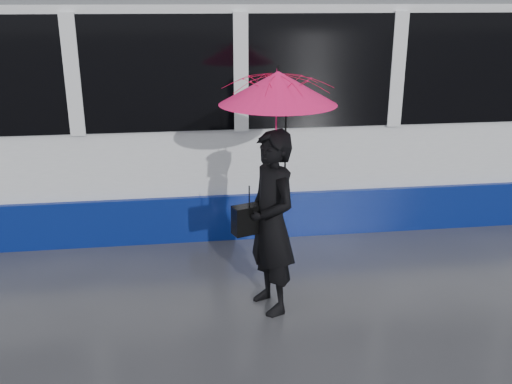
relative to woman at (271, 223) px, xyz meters
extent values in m
plane|color=#2C2C31|center=(-0.28, 0.55, -0.95)|extent=(90.00, 90.00, 0.00)
cube|color=#3F3D38|center=(-0.28, 2.33, -0.94)|extent=(34.00, 0.07, 0.02)
cube|color=#3F3D38|center=(-0.28, 3.77, -0.94)|extent=(34.00, 0.07, 0.02)
imported|color=black|center=(0.00, 0.00, 0.00)|extent=(0.66, 0.80, 1.89)
imported|color=#FF1558|center=(0.05, 0.00, 1.05)|extent=(1.32, 1.34, 0.95)
cone|color=#FF1558|center=(0.05, 0.00, 1.34)|extent=(1.42, 1.42, 0.31)
cylinder|color=black|center=(0.05, 0.00, 1.52)|extent=(0.01, 0.01, 0.07)
cylinder|color=black|center=(0.13, 0.02, 0.69)|extent=(0.02, 0.02, 0.83)
cube|color=black|center=(-0.22, 0.02, 0.05)|extent=(0.37, 0.25, 0.29)
cylinder|color=black|center=(-0.22, 0.02, 0.28)|extent=(0.01, 0.01, 0.18)
camera|label=1|loc=(-0.86, -5.21, 2.15)|focal=40.00mm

